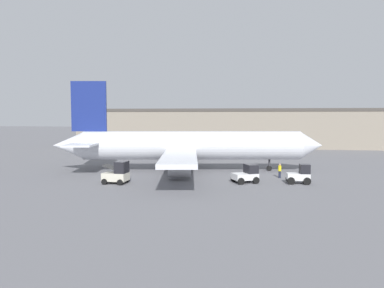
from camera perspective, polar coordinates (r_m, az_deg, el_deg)
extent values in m
plane|color=slate|center=(52.04, 0.00, -4.11)|extent=(400.00, 400.00, 0.00)
cube|color=gray|center=(92.95, 8.46, 2.23)|extent=(84.28, 11.18, 8.66)
cube|color=#47423D|center=(92.90, 8.49, 5.12)|extent=(84.28, 11.40, 0.70)
cylinder|color=silver|center=(51.64, 0.00, -0.22)|extent=(30.07, 8.51, 3.90)
cone|color=silver|center=(54.26, 17.68, -0.20)|extent=(3.68, 4.26, 3.82)
cone|color=silver|center=(54.32, -18.30, -0.21)|extent=(4.82, 4.33, 3.71)
cube|color=silver|center=(61.16, -1.43, -0.15)|extent=(6.26, 15.50, 0.50)
cube|color=silver|center=(42.28, -1.97, -2.15)|extent=(6.26, 15.50, 0.50)
cylinder|color=#B7B7BC|center=(59.05, -1.47, -1.77)|extent=(3.05, 2.60, 2.20)
cylinder|color=#B7B7BC|center=(44.71, -1.88, -3.73)|extent=(3.05, 2.60, 2.20)
cube|color=navy|center=(53.35, -15.44, 5.55)|extent=(4.79, 1.10, 6.85)
cube|color=silver|center=(57.60, -14.22, 0.51)|extent=(4.20, 5.17, 0.24)
cube|color=silver|center=(49.34, -16.63, -0.15)|extent=(4.20, 5.17, 0.24)
cylinder|color=#38383D|center=(53.06, 11.69, -3.17)|extent=(0.28, 0.28, 1.59)
cylinder|color=black|center=(53.12, 11.69, -3.64)|extent=(0.75, 0.45, 0.70)
cylinder|color=#38383D|center=(49.43, -1.72, -3.62)|extent=(0.28, 0.28, 1.59)
cylinder|color=black|center=(49.48, -1.72, -4.02)|extent=(0.94, 0.49, 0.90)
cylinder|color=#38383D|center=(54.46, -1.58, -2.89)|extent=(0.28, 0.28, 1.59)
cylinder|color=black|center=(54.50, -1.58, -3.25)|extent=(0.94, 0.49, 0.90)
cylinder|color=#1E2338|center=(47.36, 13.21, -4.54)|extent=(0.28, 0.28, 0.85)
cylinder|color=yellow|center=(47.25, 13.23, -3.63)|extent=(0.39, 0.39, 0.67)
sphere|color=tan|center=(47.19, 13.23, -3.07)|extent=(0.25, 0.25, 0.25)
cube|color=silver|center=(43.88, 15.87, -4.81)|extent=(2.53, 1.50, 0.75)
cube|color=black|center=(43.87, 16.79, -3.64)|extent=(1.14, 1.31, 1.07)
cylinder|color=black|center=(43.40, 17.14, -5.44)|extent=(0.83, 0.31, 0.82)
cylinder|color=black|center=(44.77, 16.82, -5.13)|extent=(0.83, 0.31, 0.82)
cylinder|color=black|center=(43.12, 14.87, -5.45)|extent=(0.83, 0.31, 0.82)
cylinder|color=black|center=(44.50, 14.61, -5.15)|extent=(0.83, 0.31, 0.82)
cube|color=beige|center=(43.19, -11.56, -4.89)|extent=(2.78, 2.05, 0.91)
cube|color=black|center=(42.73, -10.66, -3.48)|extent=(1.28, 1.77, 1.29)
cube|color=#333333|center=(43.23, -12.16, -3.48)|extent=(1.75, 1.42, 0.66)
cylinder|color=black|center=(42.04, -10.90, -5.76)|extent=(0.67, 0.32, 0.65)
cylinder|color=black|center=(43.75, -9.92, -5.35)|extent=(0.67, 0.32, 0.65)
cylinder|color=black|center=(42.80, -13.21, -5.61)|extent=(0.67, 0.32, 0.65)
cylinder|color=black|center=(44.49, -12.16, -5.22)|extent=(0.67, 0.32, 0.65)
cube|color=silver|center=(43.14, 8.06, -4.91)|extent=(3.20, 2.83, 0.70)
cube|color=black|center=(43.34, 8.96, -3.73)|extent=(1.79, 2.01, 1.01)
cylinder|color=black|center=(42.80, 9.72, -5.48)|extent=(0.82, 0.60, 0.77)
cylinder|color=black|center=(44.42, 8.63, -5.11)|extent=(0.82, 0.60, 0.77)
cylinder|color=black|center=(41.98, 7.46, -5.64)|extent=(0.82, 0.60, 0.77)
cylinder|color=black|center=(43.63, 6.42, -5.26)|extent=(0.82, 0.60, 0.77)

